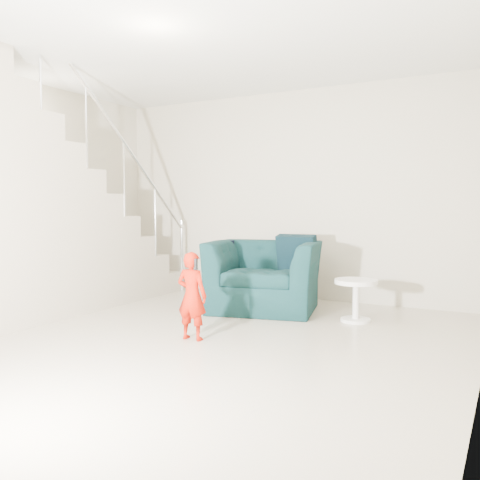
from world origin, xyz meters
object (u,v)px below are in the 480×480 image
armchair (264,276)px  staircase (46,229)px  toddler (192,296)px  side_table (356,293)px

armchair → staircase: size_ratio=0.34×
staircase → armchair: bearing=31.0°
toddler → side_table: bearing=-130.6°
toddler → side_table: 1.79m
toddler → staircase: size_ratio=0.22×
toddler → side_table: (1.10, 1.41, -0.10)m
toddler → side_table: size_ratio=1.80×
armchair → toddler: (0.01, -1.52, -0.00)m
armchair → staircase: staircase is taller
staircase → side_table: bearing=19.9°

